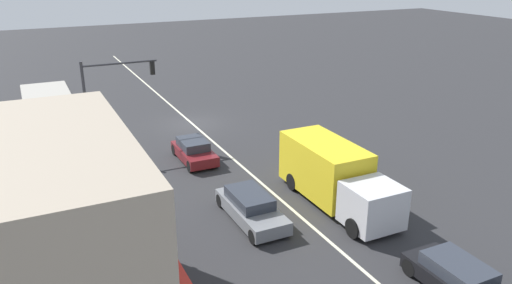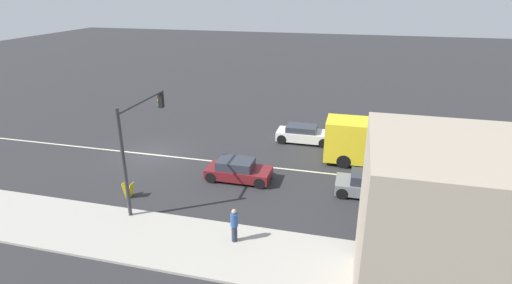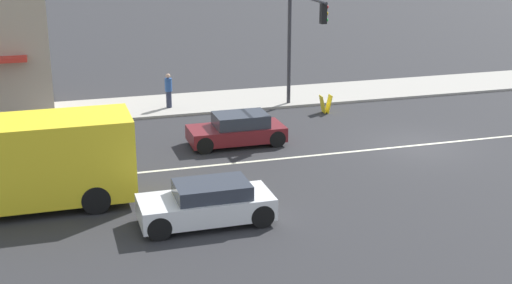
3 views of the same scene
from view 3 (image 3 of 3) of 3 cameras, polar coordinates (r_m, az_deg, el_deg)
The scene contains 8 objects.
lane_marking_center at distance 29.44m, azimuth 12.73°, elevation -0.26°, with size 0.16×60.00×0.01m, color beige.
traffic_signal_main at distance 32.81m, azimuth 3.54°, elevation 8.96°, with size 4.59×0.34×5.60m.
pedestrian at distance 34.03m, azimuth -7.01°, elevation 4.17°, with size 0.34×0.34×1.64m.
warning_aframe_sign at distance 33.55m, azimuth 5.58°, elevation 3.04°, with size 0.45×0.53×0.84m.
delivery_truck at distance 23.33m, azimuth -18.33°, elevation -1.70°, with size 2.44×7.50×2.87m.
van_white at distance 21.41m, azimuth -3.94°, elevation -4.93°, with size 1.75×3.99×1.28m.
sedan_maroon at distance 28.66m, azimuth -1.50°, elevation 0.98°, with size 1.76×3.83×1.28m.
suv_grey at distance 27.76m, azimuth -17.60°, elevation -0.40°, with size 1.80×4.58×1.30m.
Camera 3 is at (-24.31, 14.07, 8.84)m, focal length 50.00 mm.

